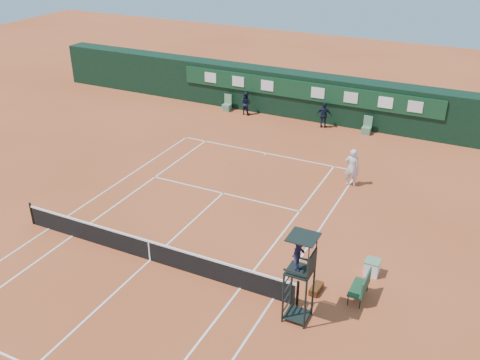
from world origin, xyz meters
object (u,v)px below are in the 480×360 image
object	(u,v)px
umpire_chair	(300,261)
player	(352,167)
tennis_net	(149,250)
player_bench	(362,286)
cooler	(372,267)

from	to	relation	value
umpire_chair	player	size ratio (longest dim) A/B	1.67
umpire_chair	player	bearing A→B (deg)	95.73
tennis_net	player_bench	xyz separation A→B (m)	(8.37, 1.40, 0.09)
player_bench	tennis_net	bearing A→B (deg)	-170.48
umpire_chair	player	world-z (taller)	umpire_chair
umpire_chair	cooler	world-z (taller)	umpire_chair
player	umpire_chair	bearing A→B (deg)	86.68
umpire_chair	cooler	size ratio (longest dim) A/B	5.30
umpire_chair	player_bench	xyz separation A→B (m)	(1.75, 2.00, -1.86)
umpire_chair	player	xyz separation A→B (m)	(-1.07, 10.71, -1.44)
umpire_chair	player_bench	size ratio (longest dim) A/B	2.85
tennis_net	player_bench	distance (m)	8.49
player_bench	player	size ratio (longest dim) A/B	0.59
umpire_chair	player	distance (m)	10.86
tennis_net	cooler	bearing A→B (deg)	20.14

